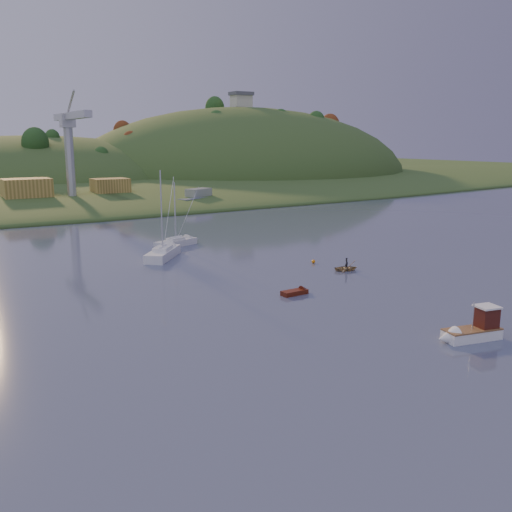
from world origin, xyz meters
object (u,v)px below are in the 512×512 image
canoe (346,268)px  sailboat_near (163,253)px  fishing_boat (468,331)px  red_tender (299,291)px  sailboat_far (176,242)px

canoe → sailboat_near: bearing=56.3°
fishing_boat → red_tender: size_ratio=1.73×
canoe → red_tender: 13.16m
fishing_boat → canoe: 26.60m
sailboat_near → red_tender: bearing=-128.2°
sailboat_far → canoe: 29.67m
sailboat_near → sailboat_far: 9.38m
sailboat_far → canoe: bearing=-85.2°
canoe → red_tender: size_ratio=0.85×
fishing_boat → sailboat_far: (-3.11, 52.53, -0.16)m
canoe → red_tender: red_tender is taller
red_tender → sailboat_far: bearing=87.7°
sailboat_near → sailboat_far: (5.42, 7.66, -0.12)m
canoe → fishing_boat: bearing=177.0°
sailboat_near → red_tender: sailboat_near is taller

